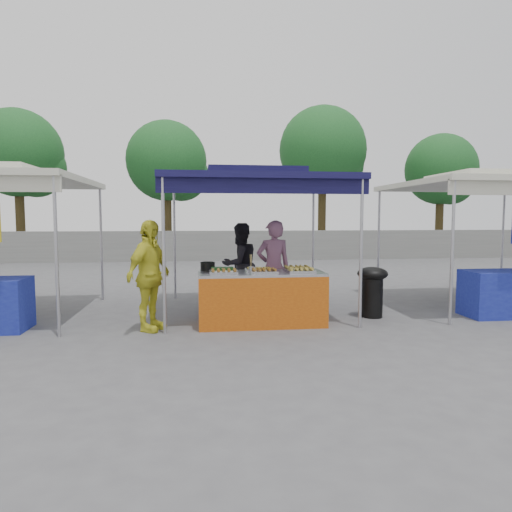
{
  "coord_description": "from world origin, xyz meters",
  "views": [
    {
      "loc": [
        -0.98,
        -7.26,
        1.71
      ],
      "look_at": [
        0.0,
        0.6,
        1.05
      ],
      "focal_mm": 32.0,
      "sensor_mm": 36.0,
      "label": 1
    }
  ],
  "objects": [
    {
      "name": "vendor_woman",
      "position": [
        0.31,
        0.58,
        0.84
      ],
      "size": [
        0.65,
        0.47,
        1.67
      ],
      "primitive_type": "imported",
      "rotation": [
        0.0,
        0.0,
        3.26
      ],
      "color": "#7A4D6A",
      "rests_on": "ground_plane"
    },
    {
      "name": "helper_man",
      "position": [
        -0.2,
        1.54,
        0.81
      ],
      "size": [
        0.99,
        0.93,
        1.61
      ],
      "primitive_type": "imported",
      "rotation": [
        0.0,
        0.0,
        3.68
      ],
      "color": "black",
      "rests_on": "ground_plane"
    },
    {
      "name": "ground_plane",
      "position": [
        0.0,
        0.0,
        0.0
      ],
      "size": [
        80.0,
        80.0,
        0.0
      ],
      "primitive_type": "plane",
      "color": "#505052"
    },
    {
      "name": "crate_stacked",
      "position": [
        0.21,
        0.7,
        0.45
      ],
      "size": [
        0.49,
        0.34,
        0.3
      ],
      "primitive_type": "cube",
      "color": "navy",
      "rests_on": "crate_right"
    },
    {
      "name": "food_tray_br",
      "position": [
        0.6,
        -0.01,
        0.88
      ],
      "size": [
        0.42,
        0.3,
        0.07
      ],
      "color": "#B2B2B6",
      "rests_on": "vendor_table"
    },
    {
      "name": "skewer_cup",
      "position": [
        -0.17,
        -0.19,
        0.9
      ],
      "size": [
        0.08,
        0.08,
        0.1
      ],
      "primitive_type": "cylinder",
      "color": "#A7A6AD",
      "rests_on": "vendor_table"
    },
    {
      "name": "tree_2",
      "position": [
        4.72,
        13.08,
        4.6
      ],
      "size": [
        3.91,
        3.91,
        6.72
      ],
      "color": "#392E16",
      "rests_on": "ground_plane"
    },
    {
      "name": "food_tray_bm",
      "position": [
        -0.03,
        -0.02,
        0.88
      ],
      "size": [
        0.42,
        0.3,
        0.07
      ],
      "color": "#B2B2B6",
      "rests_on": "vendor_table"
    },
    {
      "name": "back_wall",
      "position": [
        0.0,
        11.0,
        0.6
      ],
      "size": [
        40.0,
        0.25,
        1.2
      ],
      "primitive_type": "cube",
      "color": "slate",
      "rests_on": "ground_plane"
    },
    {
      "name": "food_tray_fl",
      "position": [
        -0.61,
        -0.34,
        0.88
      ],
      "size": [
        0.42,
        0.3,
        0.07
      ],
      "color": "#B2B2B6",
      "rests_on": "vendor_table"
    },
    {
      "name": "wok_burner",
      "position": [
        1.98,
        0.22,
        0.52
      ],
      "size": [
        0.52,
        0.52,
        0.88
      ],
      "rotation": [
        0.0,
        0.0,
        0.03
      ],
      "color": "black",
      "rests_on": "ground_plane"
    },
    {
      "name": "food_tray_fr",
      "position": [
        0.6,
        -0.32,
        0.88
      ],
      "size": [
        0.42,
        0.3,
        0.07
      ],
      "color": "#B2B2B6",
      "rests_on": "vendor_table"
    },
    {
      "name": "tree_3",
      "position": [
        10.29,
        12.89,
        3.81
      ],
      "size": [
        3.34,
        3.25,
        5.58
      ],
      "color": "#392E16",
      "rests_on": "ground_plane"
    },
    {
      "name": "crate_right",
      "position": [
        0.21,
        0.7,
        0.15
      ],
      "size": [
        0.51,
        0.36,
        0.31
      ],
      "primitive_type": "cube",
      "color": "navy",
      "rests_on": "ground_plane"
    },
    {
      "name": "cooking_pot",
      "position": [
        -0.85,
        0.24,
        0.92
      ],
      "size": [
        0.24,
        0.24,
        0.14
      ],
      "primitive_type": "cylinder",
      "color": "black",
      "rests_on": "vendor_table"
    },
    {
      "name": "customer_person",
      "position": [
        -1.74,
        -0.28,
        0.84
      ],
      "size": [
        0.84,
        1.06,
        1.69
      ],
      "primitive_type": "imported",
      "rotation": [
        0.0,
        0.0,
        1.06
      ],
      "color": "gold",
      "rests_on": "ground_plane"
    },
    {
      "name": "food_tray_bl",
      "position": [
        -0.62,
        -0.03,
        0.88
      ],
      "size": [
        0.42,
        0.3,
        0.07
      ],
      "color": "#B2B2B6",
      "rests_on": "vendor_table"
    },
    {
      "name": "main_canopy",
      "position": [
        0.0,
        0.97,
        2.37
      ],
      "size": [
        3.2,
        3.2,
        2.57
      ],
      "color": "#A7A6AD",
      "rests_on": "ground_plane"
    },
    {
      "name": "food_tray_fm",
      "position": [
        0.0,
        -0.33,
        0.88
      ],
      "size": [
        0.42,
        0.3,
        0.07
      ],
      "color": "#B2B2B6",
      "rests_on": "vendor_table"
    },
    {
      "name": "tree_0",
      "position": [
        -8.16,
        12.7,
        4.2
      ],
      "size": [
        3.61,
        3.57,
        6.14
      ],
      "color": "#392E16",
      "rests_on": "ground_plane"
    },
    {
      "name": "vendor_table",
      "position": [
        0.0,
        -0.1,
        0.43
      ],
      "size": [
        2.0,
        0.8,
        0.85
      ],
      "color": "#AC4B0F",
      "rests_on": "ground_plane"
    },
    {
      "name": "crate_left",
      "position": [
        -0.48,
        0.64,
        0.15
      ],
      "size": [
        0.5,
        0.35,
        0.3
      ],
      "primitive_type": "cube",
      "color": "navy",
      "rests_on": "ground_plane"
    },
    {
      "name": "neighbor_stall_right",
      "position": [
        4.5,
        0.57,
        1.6
      ],
      "size": [
        3.2,
        3.2,
        2.57
      ],
      "color": "#A7A6AD",
      "rests_on": "ground_plane"
    },
    {
      "name": "tree_1",
      "position": [
        -2.18,
        12.67,
        3.97
      ],
      "size": [
        3.45,
        3.38,
        5.82
      ],
      "color": "#392E16",
      "rests_on": "ground_plane"
    }
  ]
}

